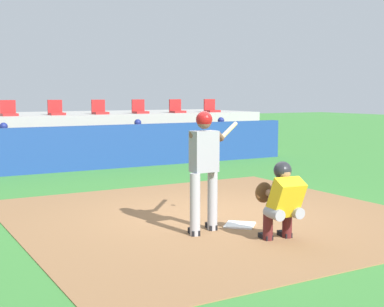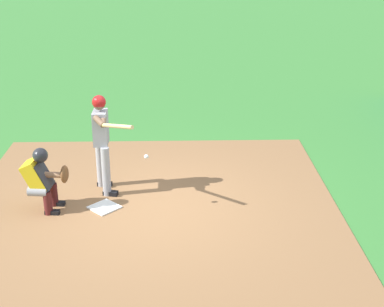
% 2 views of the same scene
% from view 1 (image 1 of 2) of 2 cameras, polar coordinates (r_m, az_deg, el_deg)
% --- Properties ---
extents(ground_plane, '(80.00, 80.00, 0.00)m').
position_cam_1_polar(ground_plane, '(9.10, 2.20, -6.69)').
color(ground_plane, '#387A33').
extents(dirt_infield, '(6.40, 6.40, 0.01)m').
position_cam_1_polar(dirt_infield, '(9.10, 2.20, -6.65)').
color(dirt_infield, olive).
rests_on(dirt_infield, ground).
extents(home_plate, '(0.62, 0.62, 0.02)m').
position_cam_1_polar(home_plate, '(8.45, 5.10, -7.57)').
color(home_plate, white).
rests_on(home_plate, dirt_infield).
extents(batter_at_plate, '(1.28, 0.82, 1.80)m').
position_cam_1_polar(batter_at_plate, '(7.85, 1.40, -1.08)').
color(batter_at_plate, '#99999E').
rests_on(batter_at_plate, ground).
extents(catcher_crouched, '(0.51, 2.11, 1.13)m').
position_cam_1_polar(catcher_crouched, '(7.57, 9.47, -4.71)').
color(catcher_crouched, gray).
rests_on(catcher_crouched, ground).
extents(dugout_wall, '(13.00, 0.30, 1.20)m').
position_cam_1_polar(dugout_wall, '(14.86, -11.18, 0.59)').
color(dugout_wall, navy).
rests_on(dugout_wall, ground).
extents(dugout_bench, '(11.80, 0.44, 0.45)m').
position_cam_1_polar(dugout_bench, '(15.84, -12.30, -0.46)').
color(dugout_bench, olive).
rests_on(dugout_bench, ground).
extents(dugout_player_0, '(0.49, 0.70, 1.30)m').
position_cam_1_polar(dugout_player_0, '(15.18, -19.24, 0.75)').
color(dugout_player_0, '#939399').
rests_on(dugout_player_0, ground).
extents(dugout_player_1, '(0.49, 0.70, 1.30)m').
position_cam_1_polar(dugout_player_1, '(16.35, -5.59, 1.44)').
color(dugout_player_1, '#939399').
rests_on(dugout_player_1, ground).
extents(dugout_player_2, '(0.49, 0.70, 1.30)m').
position_cam_1_polar(dugout_player_2, '(17.79, 3.31, 1.85)').
color(dugout_player_2, '#939399').
rests_on(dugout_player_2, ground).
extents(stands_platform, '(15.00, 4.40, 1.40)m').
position_cam_1_polar(stands_platform, '(19.06, -15.42, 2.01)').
color(stands_platform, '#9E9E99').
rests_on(stands_platform, ground).
extents(stadium_seat_3, '(0.46, 0.46, 0.48)m').
position_cam_1_polar(stadium_seat_3, '(17.22, -18.90, 4.25)').
color(stadium_seat_3, '#A51E1E').
rests_on(stadium_seat_3, stands_platform).
extents(stadium_seat_4, '(0.46, 0.46, 0.48)m').
position_cam_1_polar(stadium_seat_4, '(17.55, -14.26, 4.42)').
color(stadium_seat_4, '#A51E1E').
rests_on(stadium_seat_4, stands_platform).
extents(stadium_seat_5, '(0.46, 0.46, 0.48)m').
position_cam_1_polar(stadium_seat_5, '(17.99, -9.81, 4.57)').
color(stadium_seat_5, '#A51E1E').
rests_on(stadium_seat_5, stands_platform).
extents(stadium_seat_6, '(0.46, 0.46, 0.48)m').
position_cam_1_polar(stadium_seat_6, '(18.53, -5.59, 4.67)').
color(stadium_seat_6, '#A51E1E').
rests_on(stadium_seat_6, stands_platform).
extents(stadium_seat_7, '(0.46, 0.46, 0.48)m').
position_cam_1_polar(stadium_seat_7, '(19.17, -1.64, 4.75)').
color(stadium_seat_7, '#A51E1E').
rests_on(stadium_seat_7, stands_platform).
extents(stadium_seat_8, '(0.46, 0.46, 0.48)m').
position_cam_1_polar(stadium_seat_8, '(19.89, 2.04, 4.81)').
color(stadium_seat_8, '#A51E1E').
rests_on(stadium_seat_8, stands_platform).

